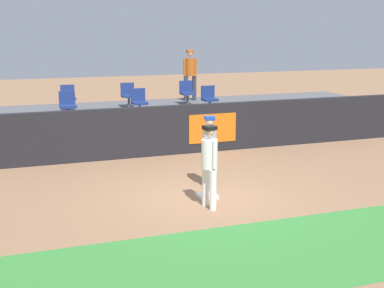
% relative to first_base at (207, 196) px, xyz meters
% --- Properties ---
extents(ground_plane, '(60.00, 60.00, 0.00)m').
position_rel_first_base_xyz_m(ground_plane, '(-0.00, 0.04, -0.04)').
color(ground_plane, '#936B4C').
extents(grass_foreground_strip, '(18.00, 2.80, 0.01)m').
position_rel_first_base_xyz_m(grass_foreground_strip, '(-0.00, -3.14, -0.04)').
color(grass_foreground_strip, '#388438').
rests_on(grass_foreground_strip, ground_plane).
extents(first_base, '(0.40, 0.40, 0.08)m').
position_rel_first_base_xyz_m(first_base, '(0.00, 0.00, 0.00)').
color(first_base, white).
rests_on(first_base, ground_plane).
extents(player_fielder_home, '(0.38, 0.56, 1.73)m').
position_rel_first_base_xyz_m(player_fielder_home, '(-0.20, -0.63, 0.96)').
color(player_fielder_home, white).
rests_on(player_fielder_home, ground_plane).
extents(player_runner_visitor, '(0.39, 0.46, 1.69)m').
position_rel_first_base_xyz_m(player_runner_visitor, '(0.31, 0.67, 0.94)').
color(player_runner_visitor, '#9EA3AD').
rests_on(player_runner_visitor, ground_plane).
extents(field_wall, '(18.00, 0.26, 1.45)m').
position_rel_first_base_xyz_m(field_wall, '(0.00, 4.15, 0.69)').
color(field_wall, black).
rests_on(field_wall, ground_plane).
extents(bleacher_platform, '(18.00, 4.80, 0.97)m').
position_rel_first_base_xyz_m(bleacher_platform, '(-0.00, 6.72, 0.45)').
color(bleacher_platform, '#59595E').
rests_on(bleacher_platform, ground_plane).
extents(seat_back_left, '(0.46, 0.44, 0.84)m').
position_rel_first_base_xyz_m(seat_back_left, '(-2.10, 7.39, 1.41)').
color(seat_back_left, '#4C4C51').
rests_on(seat_back_left, bleacher_platform).
extents(seat_front_center, '(0.46, 0.44, 0.84)m').
position_rel_first_base_xyz_m(seat_front_center, '(-0.13, 5.59, 1.41)').
color(seat_front_center, '#4C4C51').
rests_on(seat_front_center, bleacher_platform).
extents(seat_front_left, '(0.48, 0.44, 0.84)m').
position_rel_first_base_xyz_m(seat_front_left, '(-2.32, 5.59, 1.41)').
color(seat_front_left, '#4C4C51').
rests_on(seat_front_left, bleacher_platform).
extents(seat_back_right, '(0.47, 0.44, 0.84)m').
position_rel_first_base_xyz_m(seat_back_right, '(2.07, 7.39, 1.41)').
color(seat_back_right, '#4C4C51').
rests_on(seat_back_right, bleacher_platform).
extents(seat_back_center, '(0.47, 0.44, 0.84)m').
position_rel_first_base_xyz_m(seat_back_center, '(-0.07, 7.39, 1.41)').
color(seat_back_center, '#4C4C51').
rests_on(seat_back_center, bleacher_platform).
extents(seat_front_right, '(0.46, 0.44, 0.84)m').
position_rel_first_base_xyz_m(seat_front_right, '(2.22, 5.59, 1.41)').
color(seat_front_right, '#4C4C51').
rests_on(seat_front_right, bleacher_platform).
extents(spectator_hooded, '(0.53, 0.37, 1.88)m').
position_rel_first_base_xyz_m(spectator_hooded, '(2.53, 8.35, 2.03)').
color(spectator_hooded, '#33384C').
rests_on(spectator_hooded, bleacher_platform).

